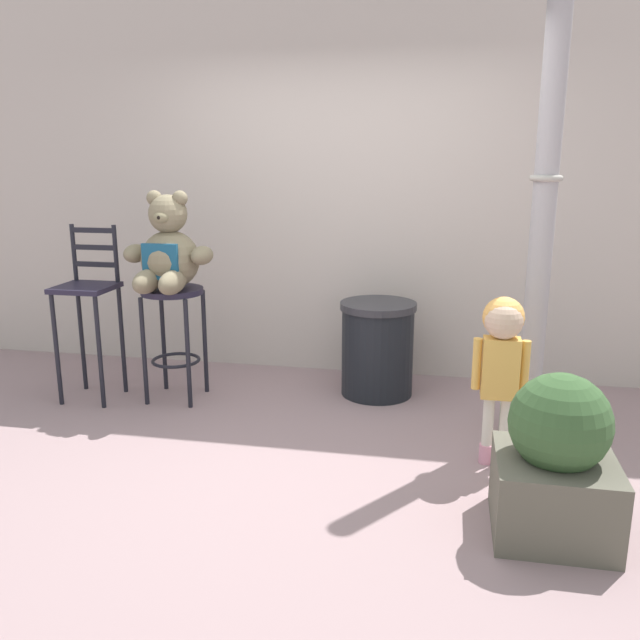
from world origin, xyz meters
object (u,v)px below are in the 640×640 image
(bar_chair_empty, at_px, (88,300))
(bar_stool_with_teddy, at_px, (174,319))
(lamppost, at_px, (539,265))
(trash_bin, at_px, (377,348))
(child_walking, at_px, (502,345))
(planter_with_shrub, at_px, (556,462))
(teddy_bear, at_px, (168,253))

(bar_chair_empty, bearing_deg, bar_stool_with_teddy, 8.88)
(bar_stool_with_teddy, xyz_separation_m, lamppost, (2.43, -0.15, 0.49))
(lamppost, xyz_separation_m, bar_chair_empty, (-3.03, 0.06, -0.36))
(trash_bin, height_order, lamppost, lamppost)
(child_walking, height_order, bar_chair_empty, bar_chair_empty)
(child_walking, bearing_deg, bar_chair_empty, 44.69)
(planter_with_shrub, bearing_deg, bar_stool_with_teddy, 151.23)
(teddy_bear, distance_m, planter_with_shrub, 2.84)
(teddy_bear, xyz_separation_m, planter_with_shrub, (2.43, -1.30, -0.71))
(bar_stool_with_teddy, relative_size, child_walking, 0.84)
(planter_with_shrub, bearing_deg, child_walking, 107.50)
(bar_stool_with_teddy, xyz_separation_m, teddy_bear, (0.00, -0.03, 0.48))
(lamppost, bearing_deg, child_walking, -114.83)
(bar_stool_with_teddy, relative_size, planter_with_shrub, 1.05)
(child_walking, relative_size, planter_with_shrub, 1.25)
(teddy_bear, distance_m, lamppost, 2.44)
(child_walking, height_order, planter_with_shrub, child_walking)
(lamppost, height_order, planter_with_shrub, lamppost)
(trash_bin, relative_size, bar_chair_empty, 0.56)
(trash_bin, distance_m, planter_with_shrub, 1.98)
(lamppost, relative_size, planter_with_shrub, 3.54)
(child_walking, distance_m, lamppost, 0.66)
(bar_stool_with_teddy, distance_m, trash_bin, 1.48)
(bar_chair_empty, bearing_deg, teddy_bear, 5.89)
(bar_stool_with_teddy, xyz_separation_m, bar_chair_empty, (-0.60, -0.09, 0.13))
(lamppost, xyz_separation_m, planter_with_shrub, (-0.01, -1.18, -0.73))
(bar_chair_empty, bearing_deg, lamppost, -1.14)
(lamppost, bearing_deg, teddy_bear, 177.13)
(teddy_bear, bearing_deg, bar_stool_with_teddy, 90.00)
(child_walking, relative_size, bar_chair_empty, 0.78)
(lamppost, bearing_deg, bar_chair_empty, 178.86)
(trash_bin, xyz_separation_m, lamppost, (1.02, -0.52, 0.73))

